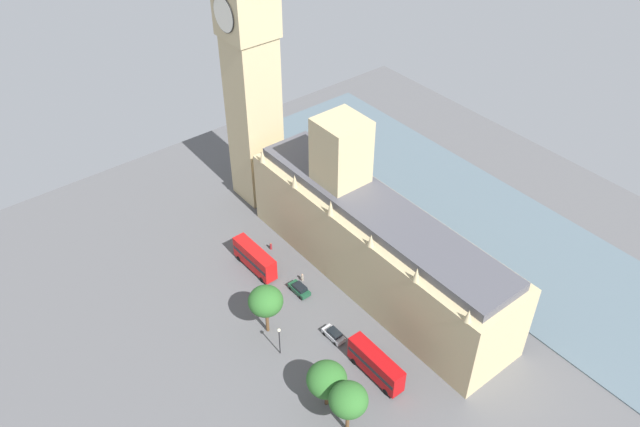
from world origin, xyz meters
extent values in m
plane|color=#565659|center=(0.00, 0.00, 0.00)|extent=(126.11, 126.11, 0.00)
cube|color=slate|center=(-28.76, 0.00, 0.12)|extent=(30.64, 113.50, 0.25)
cube|color=tan|center=(-2.00, 0.00, 7.45)|extent=(13.49, 56.11, 14.89)
cube|color=tan|center=(-2.00, -10.10, 14.24)|extent=(7.96, 7.96, 28.48)
cube|color=#4C4C54|center=(-2.00, 0.00, 15.69)|extent=(10.25, 53.86, 1.60)
cone|color=tan|center=(4.34, -25.25, 16.20)|extent=(1.20, 1.20, 2.62)
cone|color=tan|center=(4.34, -15.15, 16.15)|extent=(1.20, 1.20, 2.51)
cone|color=tan|center=(4.34, -5.05, 16.35)|extent=(1.20, 1.20, 2.92)
cone|color=tan|center=(4.34, 5.05, 16.01)|extent=(1.20, 1.20, 2.23)
cone|color=tan|center=(4.34, 15.15, 16.18)|extent=(1.20, 1.20, 2.57)
cone|color=tan|center=(4.34, 25.25, 15.95)|extent=(1.20, 1.20, 2.12)
cube|color=tan|center=(-0.31, -34.68, 17.67)|extent=(8.17, 8.17, 35.34)
cube|color=tan|center=(-0.31, -34.68, 40.37)|extent=(8.99, 8.99, 10.05)
cylinder|color=silver|center=(4.34, -34.68, 40.37)|extent=(0.25, 6.21, 6.21)
torus|color=black|center=(4.34, -34.68, 40.37)|extent=(0.24, 6.45, 6.45)
cylinder|color=silver|center=(-0.31, -39.33, 40.37)|extent=(6.21, 0.25, 6.21)
torus|color=black|center=(-0.31, -39.33, 40.37)|extent=(6.45, 0.24, 6.45)
cube|color=red|center=(13.64, -15.49, 2.65)|extent=(2.74, 10.55, 4.20)
cube|color=black|center=(13.64, -15.49, 2.73)|extent=(2.79, 10.16, 0.70)
cylinder|color=black|center=(12.40, -11.84, 0.55)|extent=(0.38, 1.11, 1.10)
cylinder|color=black|center=(14.70, -11.79, 0.55)|extent=(0.38, 1.11, 1.10)
cylinder|color=black|center=(12.57, -19.19, 0.55)|extent=(0.38, 1.11, 1.10)
cylinder|color=black|center=(14.87, -19.14, 0.55)|extent=(0.38, 1.11, 1.10)
cube|color=#19472D|center=(10.96, -5.52, 0.72)|extent=(1.96, 4.46, 0.75)
cube|color=black|center=(10.96, -5.30, 1.42)|extent=(1.63, 2.51, 0.65)
cylinder|color=black|center=(11.85, -6.93, 0.34)|extent=(0.26, 0.68, 0.68)
cylinder|color=black|center=(10.11, -6.95, 0.34)|extent=(0.26, 0.68, 0.68)
cylinder|color=black|center=(11.81, -4.09, 0.34)|extent=(0.26, 0.68, 0.68)
cylinder|color=black|center=(10.07, -4.11, 0.34)|extent=(0.26, 0.68, 0.68)
cube|color=#B7B7BC|center=(12.80, 6.37, 0.72)|extent=(1.89, 4.24, 0.75)
cube|color=black|center=(12.80, 6.58, 1.42)|extent=(1.56, 2.39, 0.65)
cylinder|color=black|center=(13.65, 5.04, 0.34)|extent=(0.27, 0.69, 0.68)
cylinder|color=black|center=(12.02, 5.00, 0.34)|extent=(0.27, 0.69, 0.68)
cylinder|color=black|center=(13.58, 7.73, 0.34)|extent=(0.27, 0.69, 0.68)
cylinder|color=black|center=(11.96, 7.69, 0.34)|extent=(0.27, 0.69, 0.68)
cube|color=#B20C0F|center=(12.44, 16.17, 2.65)|extent=(2.53, 10.51, 4.20)
cube|color=black|center=(12.44, 16.17, 2.73)|extent=(2.59, 10.11, 0.70)
cylinder|color=black|center=(11.28, 19.84, 0.55)|extent=(0.35, 1.10, 1.10)
cylinder|color=black|center=(13.58, 19.85, 0.55)|extent=(0.35, 1.10, 1.10)
cylinder|color=black|center=(11.30, 12.49, 0.55)|extent=(0.35, 1.10, 1.10)
cylinder|color=black|center=(13.60, 12.50, 0.55)|extent=(0.35, 1.10, 1.10)
cylinder|color=maroon|center=(8.30, -18.16, 0.65)|extent=(0.61, 0.61, 1.30)
sphere|color=#8C6647|center=(8.30, -18.16, 1.43)|extent=(0.25, 0.25, 0.25)
cube|color=gray|center=(8.13, -18.39, 0.72)|extent=(0.30, 0.26, 0.23)
cylinder|color=gray|center=(8.70, -7.60, 0.65)|extent=(0.59, 0.59, 1.31)
sphere|color=tan|center=(8.70, -7.60, 1.44)|extent=(0.25, 0.25, 0.25)
cube|color=gray|center=(8.94, -7.46, 0.72)|extent=(0.24, 0.31, 0.24)
cylinder|color=brown|center=(22.12, 20.85, 2.58)|extent=(0.56, 0.56, 5.15)
ellipsoid|color=#2D6628|center=(22.12, 20.85, 7.24)|extent=(5.58, 5.58, 4.74)
cylinder|color=brown|center=(20.41, -1.74, 2.45)|extent=(0.56, 0.56, 4.91)
ellipsoid|color=#2D6628|center=(20.41, -1.74, 7.06)|extent=(5.74, 5.74, 4.88)
cylinder|color=brown|center=(21.67, 15.53, 1.79)|extent=(0.56, 0.56, 3.57)
ellipsoid|color=#2D6628|center=(21.67, 15.53, 5.82)|extent=(6.00, 6.00, 5.10)
cylinder|color=black|center=(21.59, 3.47, 2.64)|extent=(0.18, 0.18, 5.28)
sphere|color=#F2EAC6|center=(21.59, 3.47, 5.56)|extent=(0.56, 0.56, 0.56)
camera|label=1|loc=(57.82, 59.58, 82.36)|focal=35.86mm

